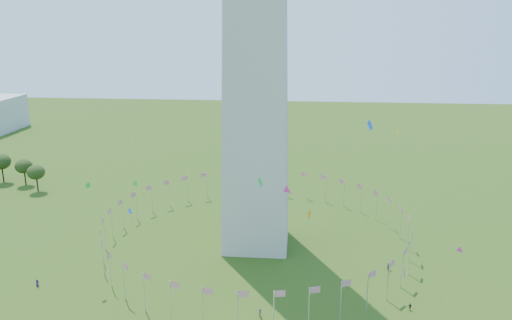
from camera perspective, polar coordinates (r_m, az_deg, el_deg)
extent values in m
cylinder|color=silver|center=(137.77, 17.02, -8.06)|extent=(0.24, 0.24, 9.00)
cylinder|color=silver|center=(143.91, 16.24, -6.96)|extent=(0.24, 0.24, 9.00)
cylinder|color=silver|center=(149.71, 15.09, -5.98)|extent=(0.24, 0.24, 9.00)
cylinder|color=silver|center=(155.05, 13.63, -5.12)|extent=(0.24, 0.24, 9.00)
cylinder|color=silver|center=(159.82, 11.93, -4.38)|extent=(0.24, 0.24, 9.00)
cylinder|color=silver|center=(163.92, 10.03, -3.76)|extent=(0.24, 0.24, 9.00)
cylinder|color=silver|center=(167.29, 7.97, -3.27)|extent=(0.24, 0.24, 9.00)
cylinder|color=silver|center=(169.87, 5.79, -2.90)|extent=(0.24, 0.24, 9.00)
cylinder|color=silver|center=(171.62, 3.54, -2.65)|extent=(0.24, 0.24, 9.00)
cylinder|color=silver|center=(172.51, 1.24, -2.53)|extent=(0.24, 0.24, 9.00)
cylinder|color=silver|center=(172.52, -1.08, -2.53)|extent=(0.24, 0.24, 9.00)
cylinder|color=silver|center=(171.67, -3.38, -2.65)|extent=(0.24, 0.24, 9.00)
cylinder|color=silver|center=(169.95, -5.64, -2.89)|extent=(0.24, 0.24, 9.00)
cylinder|color=silver|center=(167.40, -7.82, -3.25)|extent=(0.24, 0.24, 9.00)
cylinder|color=silver|center=(164.06, -9.88, -3.74)|extent=(0.24, 0.24, 9.00)
cylinder|color=silver|center=(159.98, -11.79, -4.35)|extent=(0.24, 0.24, 9.00)
cylinder|color=silver|center=(155.23, -13.50, -5.08)|extent=(0.24, 0.24, 9.00)
cylinder|color=silver|center=(149.91, -14.97, -5.94)|extent=(0.24, 0.24, 9.00)
cylinder|color=silver|center=(144.12, -16.13, -6.92)|extent=(0.24, 0.24, 9.00)
cylinder|color=silver|center=(137.99, -16.92, -8.01)|extent=(0.24, 0.24, 9.00)
cylinder|color=silver|center=(131.67, -17.27, -9.22)|extent=(0.24, 0.24, 9.00)
cylinder|color=silver|center=(125.34, -17.10, -10.51)|extent=(0.24, 0.24, 9.00)
cylinder|color=silver|center=(119.20, -16.31, -11.86)|extent=(0.24, 0.24, 9.00)
cylinder|color=silver|center=(113.49, -14.84, -13.21)|extent=(0.24, 0.24, 9.00)
cylinder|color=silver|center=(108.46, -12.64, -14.49)|extent=(0.24, 0.24, 9.00)
cylinder|color=silver|center=(104.38, -9.71, -15.61)|extent=(0.24, 0.24, 9.00)
cylinder|color=silver|center=(101.48, -6.14, -16.45)|extent=(0.24, 0.24, 9.00)
cylinder|color=silver|center=(99.96, -2.13, -16.91)|extent=(0.24, 0.24, 9.00)
cylinder|color=silver|center=(99.93, 2.05, -16.92)|extent=(0.24, 0.24, 9.00)
cylinder|color=silver|center=(101.40, 6.08, -16.48)|extent=(0.24, 0.24, 9.00)
cylinder|color=silver|center=(104.25, 9.66, -15.65)|extent=(0.24, 0.24, 9.00)
cylinder|color=silver|center=(108.30, 12.62, -14.54)|extent=(0.24, 0.24, 9.00)
cylinder|color=silver|center=(113.30, 14.85, -13.26)|extent=(0.24, 0.24, 9.00)
cylinder|color=silver|center=(118.99, 16.34, -11.91)|extent=(0.24, 0.24, 9.00)
cylinder|color=silver|center=(125.11, 17.15, -10.56)|extent=(0.24, 0.24, 9.00)
cylinder|color=silver|center=(131.44, 17.35, -9.27)|extent=(0.24, 0.24, 9.00)
imported|color=gray|center=(106.18, 0.45, -17.05)|extent=(1.24, 1.85, 1.84)
imported|color=#361A4E|center=(126.73, -23.72, -12.73)|extent=(0.89, 1.00, 1.71)
imported|color=#242424|center=(112.90, 17.18, -15.73)|extent=(1.05, 0.78, 1.61)
imported|color=black|center=(127.34, 14.91, -11.71)|extent=(1.28, 1.30, 1.81)
plane|color=#CC2699|center=(108.29, 3.56, -3.45)|extent=(1.98, 1.77, 2.58)
plane|color=blue|center=(80.53, 12.90, 3.89)|extent=(1.46, 1.11, 1.71)
plane|color=green|center=(117.90, -18.65, -2.77)|extent=(0.48, 1.60, 1.57)
plane|color=white|center=(136.22, -13.88, 2.05)|extent=(0.37, 1.55, 1.59)
plane|color=green|center=(119.46, -13.61, -2.66)|extent=(1.23, 0.90, 1.35)
plane|color=green|center=(95.92, 0.50, -2.53)|extent=(1.45, 1.54, 2.01)
plane|color=yellow|center=(119.73, 15.87, 3.17)|extent=(0.42, 1.34, 1.31)
plane|color=#CC2699|center=(82.21, 16.61, -12.36)|extent=(0.63, 1.52, 1.53)
plane|color=#CC2699|center=(105.98, 22.26, -9.49)|extent=(1.11, 0.98, 1.40)
plane|color=orange|center=(113.56, 6.11, -6.24)|extent=(1.50, 1.04, 1.82)
plane|color=blue|center=(146.82, -14.20, -5.70)|extent=(0.81, 1.52, 1.43)
ellipsoid|color=#324918|center=(207.65, -27.03, -0.87)|extent=(6.88, 6.88, 10.74)
ellipsoid|color=#324918|center=(200.92, -24.94, -1.30)|extent=(6.14, 6.14, 9.60)
ellipsoid|color=#324918|center=(191.46, -23.78, -1.96)|extent=(6.08, 6.08, 9.50)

